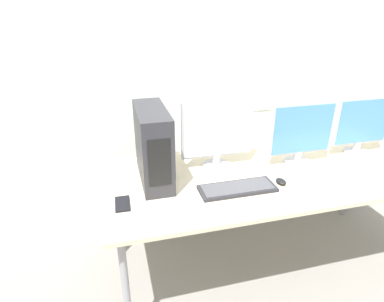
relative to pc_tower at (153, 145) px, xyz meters
The scene contains 9 objects.
wall_back 0.96m from the pc_tower, 32.29° to the left, with size 8.00×0.07×2.70m.
desk 0.80m from the pc_tower, ahead, with size 2.14×0.90×0.76m.
pc_tower is the anchor object (origin of this frame).
monitor_main 0.43m from the pc_tower, ahead, with size 0.47×0.17×0.45m.
monitor_right_near 0.98m from the pc_tower, ahead, with size 0.45×0.17×0.42m.
monitor_right_far 1.49m from the pc_tower, ahead, with size 0.43×0.17×0.41m.
keyboard 0.56m from the pc_tower, 30.33° to the right, with size 0.45×0.17×0.02m.
mouse 0.80m from the pc_tower, 19.35° to the right, with size 0.06×0.08×0.03m.
cell_phone 0.39m from the pc_tower, 130.72° to the right, with size 0.08×0.15×0.01m.
Camera 1 is at (-0.96, -1.21, 1.73)m, focal length 30.00 mm.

